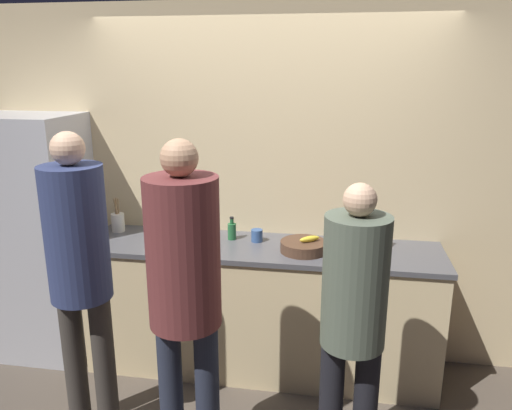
% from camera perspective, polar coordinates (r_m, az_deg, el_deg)
% --- Properties ---
extents(ground_plane, '(14.00, 14.00, 0.00)m').
position_cam_1_polar(ground_plane, '(3.64, -0.40, -20.82)').
color(ground_plane, '#4C4238').
extents(wall_back, '(5.20, 0.06, 2.60)m').
position_cam_1_polar(wall_back, '(3.69, 1.34, 2.06)').
color(wall_back, '#D6BC8C').
rests_on(wall_back, ground_plane).
extents(counter, '(2.49, 0.64, 0.96)m').
position_cam_1_polar(counter, '(3.69, 0.56, -11.56)').
color(counter, beige).
rests_on(counter, ground_plane).
extents(refrigerator, '(0.74, 0.63, 1.83)m').
position_cam_1_polar(refrigerator, '(4.11, -23.83, -3.42)').
color(refrigerator, '#B7B7BC').
rests_on(refrigerator, ground_plane).
extents(person_left, '(0.35, 0.35, 1.83)m').
position_cam_1_polar(person_left, '(3.01, -19.56, -6.12)').
color(person_left, '#38332D').
rests_on(person_left, ground_plane).
extents(person_center, '(0.37, 0.37, 1.84)m').
position_cam_1_polar(person_center, '(2.58, -8.19, -8.58)').
color(person_center, '#232838').
rests_on(person_center, ground_plane).
extents(person_right, '(0.33, 0.33, 1.63)m').
position_cam_1_polar(person_right, '(2.63, 11.07, -11.94)').
color(person_right, black).
rests_on(person_right, ground_plane).
extents(fruit_bowl, '(0.31, 0.31, 0.11)m').
position_cam_1_polar(fruit_bowl, '(3.38, 5.47, -4.72)').
color(fruit_bowl, '#4C3323').
rests_on(fruit_bowl, counter).
extents(utensil_crock, '(0.10, 0.10, 0.26)m').
position_cam_1_polar(utensil_crock, '(3.90, -15.51, -1.86)').
color(utensil_crock, silver).
rests_on(utensil_crock, counter).
extents(bottle_amber, '(0.06, 0.06, 0.25)m').
position_cam_1_polar(bottle_amber, '(3.49, 13.80, -3.41)').
color(bottle_amber, brown).
rests_on(bottle_amber, counter).
extents(bottle_green, '(0.06, 0.06, 0.17)m').
position_cam_1_polar(bottle_green, '(3.60, -2.77, -2.93)').
color(bottle_green, '#236033').
rests_on(bottle_green, counter).
extents(cup_blue, '(0.08, 0.08, 0.09)m').
position_cam_1_polar(cup_blue, '(3.55, 0.10, -3.51)').
color(cup_blue, '#335184').
rests_on(cup_blue, counter).
extents(potted_plant, '(0.15, 0.15, 0.23)m').
position_cam_1_polar(potted_plant, '(3.72, -9.84, -1.52)').
color(potted_plant, beige).
rests_on(potted_plant, counter).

